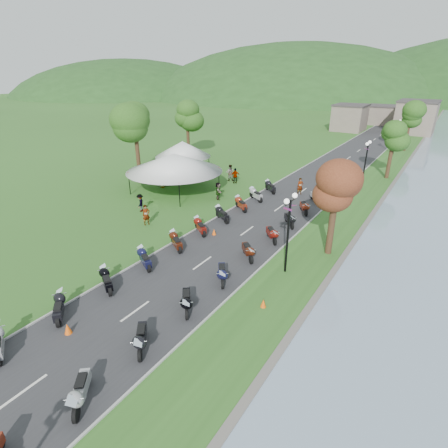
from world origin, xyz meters
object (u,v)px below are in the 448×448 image
Objects in this scene: pedestrian_a at (147,225)px; pedestrian_c at (141,211)px; pedestrian_b at (230,181)px; vendor_tent_main at (175,173)px.

pedestrian_a is 1.07× the size of pedestrian_c.
pedestrian_b reaches higher than pedestrian_a.
vendor_tent_main reaches higher than pedestrian_b.
pedestrian_a is at bearing 69.60° from pedestrian_b.
pedestrian_a is at bearing -65.52° from vendor_tent_main.
pedestrian_a reaches higher than pedestrian_c.
vendor_tent_main is 7.22m from pedestrian_b.
vendor_tent_main reaches higher than pedestrian_c.
pedestrian_c is (-1.67, -12.47, 0.00)m from pedestrian_b.
vendor_tent_main reaches higher than pedestrian_a.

